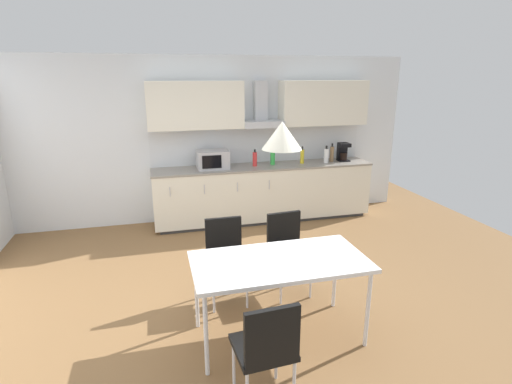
# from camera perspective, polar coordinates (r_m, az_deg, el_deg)

# --- Properties ---
(ground_plane) EXTENTS (8.54, 7.83, 0.02)m
(ground_plane) POSITION_cam_1_polar(r_m,az_deg,el_deg) (4.39, -2.57, -15.23)
(ground_plane) COLOR brown
(wall_back) EXTENTS (6.83, 0.10, 2.58)m
(wall_back) POSITION_cam_1_polar(r_m,az_deg,el_deg) (6.44, -7.76, 7.35)
(wall_back) COLOR silver
(wall_back) RESTS_ON ground_plane
(kitchen_counter) EXTENTS (3.51, 0.63, 0.90)m
(kitchen_counter) POSITION_cam_1_polar(r_m,az_deg,el_deg) (6.46, 1.10, -0.06)
(kitchen_counter) COLOR #333333
(kitchen_counter) RESTS_ON ground_plane
(backsplash_tile) EXTENTS (3.49, 0.02, 0.56)m
(backsplash_tile) POSITION_cam_1_polar(r_m,az_deg,el_deg) (6.57, 0.45, 6.71)
(backsplash_tile) COLOR silver
(backsplash_tile) RESTS_ON kitchen_counter
(upper_wall_cabinets) EXTENTS (3.49, 0.40, 0.70)m
(upper_wall_cabinets) POSITION_cam_1_polar(r_m,az_deg,el_deg) (6.34, 0.84, 12.37)
(upper_wall_cabinets) COLOR silver
(microwave) EXTENTS (0.48, 0.35, 0.28)m
(microwave) POSITION_cam_1_polar(r_m,az_deg,el_deg) (6.15, -6.20, 4.64)
(microwave) COLOR #ADADB2
(microwave) RESTS_ON kitchen_counter
(coffee_maker) EXTENTS (0.18, 0.19, 0.30)m
(coffee_maker) POSITION_cam_1_polar(r_m,az_deg,el_deg) (6.84, 12.32, 5.63)
(coffee_maker) COLOR black
(coffee_maker) RESTS_ON kitchen_counter
(bottle_yellow) EXTENTS (0.06, 0.06, 0.28)m
(bottle_yellow) POSITION_cam_1_polar(r_m,az_deg,el_deg) (6.53, 6.61, 5.11)
(bottle_yellow) COLOR yellow
(bottle_yellow) RESTS_ON kitchen_counter
(bottle_white) EXTENTS (0.08, 0.08, 0.28)m
(bottle_white) POSITION_cam_1_polar(r_m,az_deg,el_deg) (6.64, 10.00, 5.17)
(bottle_white) COLOR white
(bottle_white) RESTS_ON kitchen_counter
(bottle_green) EXTENTS (0.08, 0.08, 0.30)m
(bottle_green) POSITION_cam_1_polar(r_m,az_deg,el_deg) (6.40, 2.40, 5.08)
(bottle_green) COLOR green
(bottle_green) RESTS_ON kitchen_counter
(bottle_red) EXTENTS (0.07, 0.07, 0.27)m
(bottle_red) POSITION_cam_1_polar(r_m,az_deg,el_deg) (6.29, -0.17, 4.75)
(bottle_red) COLOR red
(bottle_red) RESTS_ON kitchen_counter
(bottle_brown) EXTENTS (0.07, 0.07, 0.30)m
(bottle_brown) POSITION_cam_1_polar(r_m,az_deg,el_deg) (6.73, 10.78, 5.37)
(bottle_brown) COLOR brown
(bottle_brown) RESTS_ON kitchen_counter
(dining_table) EXTENTS (1.51, 0.77, 0.76)m
(dining_table) POSITION_cam_1_polar(r_m,az_deg,el_deg) (3.51, 3.40, -10.38)
(dining_table) COLOR white
(dining_table) RESTS_ON ground_plane
(chair_far_right) EXTENTS (0.43, 0.43, 0.87)m
(chair_far_right) POSITION_cam_1_polar(r_m,az_deg,el_deg) (4.34, 4.44, -7.54)
(chair_far_right) COLOR black
(chair_far_right) RESTS_ON ground_plane
(chair_near_left) EXTENTS (0.43, 0.43, 0.87)m
(chair_near_left) POSITION_cam_1_polar(r_m,az_deg,el_deg) (2.90, 1.58, -20.95)
(chair_near_left) COLOR black
(chair_near_left) RESTS_ON ground_plane
(chair_far_left) EXTENTS (0.40, 0.40, 0.87)m
(chair_far_left) POSITION_cam_1_polar(r_m,az_deg,el_deg) (4.18, -4.40, -8.49)
(chair_far_left) COLOR black
(chair_far_left) RESTS_ON ground_plane
(pendant_lamp) EXTENTS (0.32, 0.32, 0.22)m
(pendant_lamp) POSITION_cam_1_polar(r_m,az_deg,el_deg) (3.17, 3.74, 8.06)
(pendant_lamp) COLOR silver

